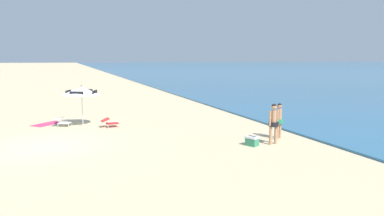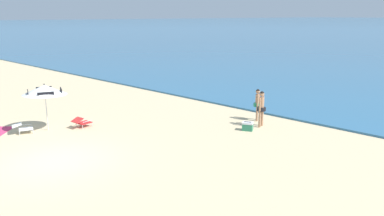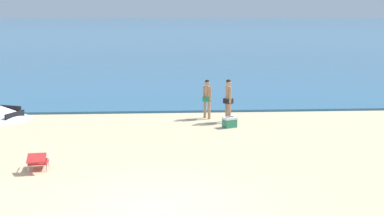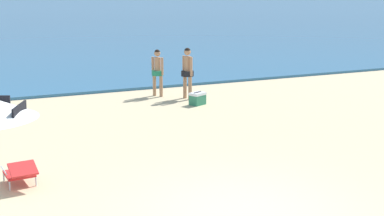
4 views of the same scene
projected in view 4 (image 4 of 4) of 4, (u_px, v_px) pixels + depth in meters
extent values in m
cube|color=black|center=(20.00, 112.00, 8.48)|extent=(0.30, 0.66, 0.25)
cube|color=red|center=(19.00, 174.00, 10.43)|extent=(0.58, 0.65, 0.04)
cube|color=red|center=(23.00, 169.00, 10.07)|extent=(0.53, 0.45, 0.19)
cylinder|color=silver|center=(4.00, 177.00, 10.58)|extent=(0.03, 0.03, 0.18)
cylinder|color=silver|center=(29.00, 173.00, 10.82)|extent=(0.03, 0.03, 0.18)
cylinder|color=silver|center=(10.00, 186.00, 10.10)|extent=(0.03, 0.03, 0.18)
cylinder|color=silver|center=(36.00, 181.00, 10.34)|extent=(0.03, 0.03, 0.18)
cylinder|color=silver|center=(4.00, 170.00, 10.27)|extent=(0.08, 0.54, 0.02)
cylinder|color=silver|center=(33.00, 166.00, 10.54)|extent=(0.08, 0.54, 0.02)
cylinder|color=tan|center=(190.00, 87.00, 17.98)|extent=(0.12, 0.12, 0.85)
cylinder|color=tan|center=(185.00, 86.00, 18.21)|extent=(0.12, 0.12, 0.85)
cylinder|color=black|center=(187.00, 73.00, 18.00)|extent=(0.42, 0.42, 0.18)
cylinder|color=tan|center=(187.00, 65.00, 17.93)|extent=(0.23, 0.23, 0.60)
cylinder|color=tan|center=(191.00, 66.00, 17.77)|extent=(0.09, 0.09, 0.64)
cylinder|color=tan|center=(184.00, 65.00, 18.10)|extent=(0.09, 0.09, 0.64)
sphere|color=tan|center=(187.00, 52.00, 17.83)|extent=(0.23, 0.23, 0.23)
sphere|color=black|center=(187.00, 51.00, 17.82)|extent=(0.21, 0.21, 0.21)
cylinder|color=tan|center=(161.00, 85.00, 18.45)|extent=(0.12, 0.12, 0.80)
cylinder|color=tan|center=(154.00, 84.00, 18.59)|extent=(0.12, 0.12, 0.80)
cylinder|color=#23845B|center=(158.00, 73.00, 18.42)|extent=(0.40, 0.40, 0.17)
cylinder|color=tan|center=(157.00, 65.00, 18.36)|extent=(0.22, 0.22, 0.56)
cylinder|color=tan|center=(162.00, 66.00, 18.27)|extent=(0.09, 0.09, 0.60)
cylinder|color=tan|center=(153.00, 65.00, 18.47)|extent=(0.09, 0.09, 0.60)
sphere|color=tan|center=(157.00, 53.00, 18.27)|extent=(0.22, 0.22, 0.22)
sphere|color=black|center=(157.00, 52.00, 18.26)|extent=(0.20, 0.20, 0.20)
cube|color=#2D7F5B|center=(198.00, 100.00, 17.26)|extent=(0.58, 0.51, 0.32)
cube|color=white|center=(198.00, 94.00, 17.21)|extent=(0.60, 0.53, 0.08)
cylinder|color=black|center=(198.00, 92.00, 17.20)|extent=(0.31, 0.17, 0.02)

